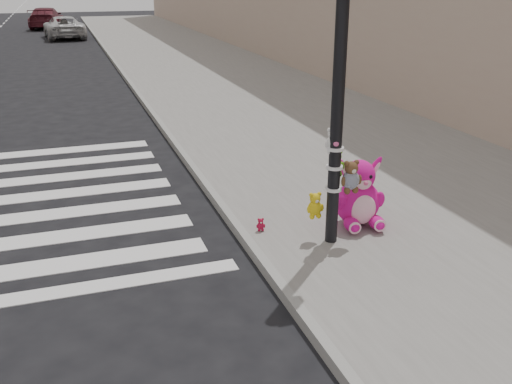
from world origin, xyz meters
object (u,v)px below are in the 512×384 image
object	(u,v)px
car_white_near	(64,27)
pink_bunny	(359,197)
signal_pole	(338,123)
red_teddy	(261,225)

from	to	relation	value
car_white_near	pink_bunny	bearing A→B (deg)	92.21
car_white_near	signal_pole	bearing A→B (deg)	91.07
signal_pole	pink_bunny	bearing A→B (deg)	32.07
pink_bunny	car_white_near	world-z (taller)	car_white_near
signal_pole	red_teddy	distance (m)	1.84
pink_bunny	signal_pole	bearing A→B (deg)	-141.30
red_teddy	pink_bunny	bearing A→B (deg)	-0.56
car_white_near	red_teddy	bearing A→B (deg)	89.61
pink_bunny	car_white_near	xyz separation A→B (m)	(-3.38, 30.21, 0.08)
signal_pole	red_teddy	size ratio (longest dim) A/B	20.62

